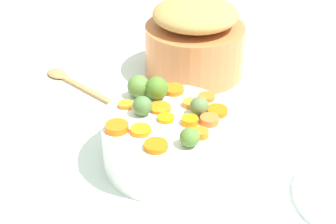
% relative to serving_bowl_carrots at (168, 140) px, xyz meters
% --- Properties ---
extents(tabletop, '(2.40, 2.40, 0.02)m').
position_rel_serving_bowl_carrots_xyz_m(tabletop, '(-0.01, 0.01, -0.06)').
color(tabletop, silver).
rests_on(tabletop, ground).
extents(serving_bowl_carrots, '(0.23, 0.23, 0.10)m').
position_rel_serving_bowl_carrots_xyz_m(serving_bowl_carrots, '(0.00, 0.00, 0.00)').
color(serving_bowl_carrots, white).
rests_on(serving_bowl_carrots, tabletop).
extents(metal_pot, '(0.23, 0.23, 0.12)m').
position_rel_serving_bowl_carrots_xyz_m(metal_pot, '(-0.31, 0.15, 0.01)').
color(metal_pot, '#CC7340').
rests_on(metal_pot, tabletop).
extents(stuffing_mound, '(0.19, 0.19, 0.06)m').
position_rel_serving_bowl_carrots_xyz_m(stuffing_mound, '(-0.31, 0.15, 0.10)').
color(stuffing_mound, tan).
rests_on(stuffing_mound, metal_pot).
extents(carrot_slice_0, '(0.04, 0.04, 0.01)m').
position_rel_serving_bowl_carrots_xyz_m(carrot_slice_0, '(0.07, 0.04, 0.05)').
color(carrot_slice_0, orange).
rests_on(carrot_slice_0, serving_bowl_carrots).
extents(carrot_slice_1, '(0.04, 0.04, 0.01)m').
position_rel_serving_bowl_carrots_xyz_m(carrot_slice_1, '(0.01, -0.01, 0.05)').
color(carrot_slice_1, orange).
rests_on(carrot_slice_1, serving_bowl_carrots).
extents(carrot_slice_2, '(0.05, 0.05, 0.01)m').
position_rel_serving_bowl_carrots_xyz_m(carrot_slice_2, '(0.04, 0.06, 0.05)').
color(carrot_slice_2, orange).
rests_on(carrot_slice_2, serving_bowl_carrots).
extents(carrot_slice_3, '(0.05, 0.05, 0.01)m').
position_rel_serving_bowl_carrots_xyz_m(carrot_slice_3, '(0.03, -0.06, 0.05)').
color(carrot_slice_3, orange).
rests_on(carrot_slice_3, serving_bowl_carrots).
extents(carrot_slice_4, '(0.04, 0.04, 0.01)m').
position_rel_serving_bowl_carrots_xyz_m(carrot_slice_4, '(0.02, -0.09, 0.05)').
color(carrot_slice_4, orange).
rests_on(carrot_slice_4, serving_bowl_carrots).
extents(carrot_slice_5, '(0.05, 0.05, 0.01)m').
position_rel_serving_bowl_carrots_xyz_m(carrot_slice_5, '(0.01, 0.08, 0.05)').
color(carrot_slice_5, orange).
rests_on(carrot_slice_5, serving_bowl_carrots).
extents(carrot_slice_6, '(0.05, 0.05, 0.01)m').
position_rel_serving_bowl_carrots_xyz_m(carrot_slice_6, '(-0.08, 0.03, 0.05)').
color(carrot_slice_6, orange).
rests_on(carrot_slice_6, serving_bowl_carrots).
extents(carrot_slice_7, '(0.04, 0.04, 0.01)m').
position_rel_serving_bowl_carrots_xyz_m(carrot_slice_7, '(0.08, -0.04, 0.05)').
color(carrot_slice_7, orange).
rests_on(carrot_slice_7, serving_bowl_carrots).
extents(carrot_slice_8, '(0.04, 0.04, 0.01)m').
position_rel_serving_bowl_carrots_xyz_m(carrot_slice_8, '(-0.05, -0.06, 0.05)').
color(carrot_slice_8, orange).
rests_on(carrot_slice_8, serving_bowl_carrots).
extents(carrot_slice_9, '(0.04, 0.04, 0.01)m').
position_rel_serving_bowl_carrots_xyz_m(carrot_slice_9, '(0.03, 0.03, 0.05)').
color(carrot_slice_9, orange).
rests_on(carrot_slice_9, serving_bowl_carrots).
extents(carrot_slice_10, '(0.05, 0.05, 0.01)m').
position_rel_serving_bowl_carrots_xyz_m(carrot_slice_10, '(-0.03, -0.01, 0.05)').
color(carrot_slice_10, orange).
rests_on(carrot_slice_10, serving_bowl_carrots).
extents(carrot_slice_11, '(0.04, 0.04, 0.01)m').
position_rel_serving_bowl_carrots_xyz_m(carrot_slice_11, '(-0.03, 0.05, 0.05)').
color(carrot_slice_11, orange).
rests_on(carrot_slice_11, serving_bowl_carrots).
extents(carrot_slice_12, '(0.03, 0.03, 0.01)m').
position_rel_serving_bowl_carrots_xyz_m(carrot_slice_12, '(-0.04, 0.08, 0.05)').
color(carrot_slice_12, orange).
rests_on(carrot_slice_12, serving_bowl_carrots).
extents(brussels_sprout_0, '(0.04, 0.04, 0.04)m').
position_rel_serving_bowl_carrots_xyz_m(brussels_sprout_0, '(-0.06, -0.00, 0.07)').
color(brussels_sprout_0, '#4D7624').
rests_on(brussels_sprout_0, serving_bowl_carrots).
extents(brussels_sprout_1, '(0.04, 0.04, 0.04)m').
position_rel_serving_bowl_carrots_xyz_m(brussels_sprout_1, '(-0.08, -0.03, 0.07)').
color(brussels_sprout_1, '#588035').
rests_on(brussels_sprout_1, serving_bowl_carrots).
extents(brussels_sprout_2, '(0.03, 0.03, 0.03)m').
position_rel_serving_bowl_carrots_xyz_m(brussels_sprout_2, '(0.01, 0.05, 0.06)').
color(brussels_sprout_2, '#5C7440').
rests_on(brussels_sprout_2, serving_bowl_carrots).
extents(brussels_sprout_3, '(0.03, 0.03, 0.03)m').
position_rel_serving_bowl_carrots_xyz_m(brussels_sprout_3, '(0.09, 0.01, 0.06)').
color(brussels_sprout_3, '#557B30').
rests_on(brussels_sprout_3, serving_bowl_carrots).
extents(brussels_sprout_4, '(0.03, 0.03, 0.03)m').
position_rel_serving_bowl_carrots_xyz_m(brussels_sprout_4, '(-0.02, -0.04, 0.07)').
color(brussels_sprout_4, '#4E743A').
rests_on(brussels_sprout_4, serving_bowl_carrots).
extents(wooden_spoon, '(0.28, 0.19, 0.01)m').
position_rel_serving_bowl_carrots_xyz_m(wooden_spoon, '(-0.32, -0.13, -0.04)').
color(wooden_spoon, '#B17B4D').
rests_on(wooden_spoon, tabletop).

